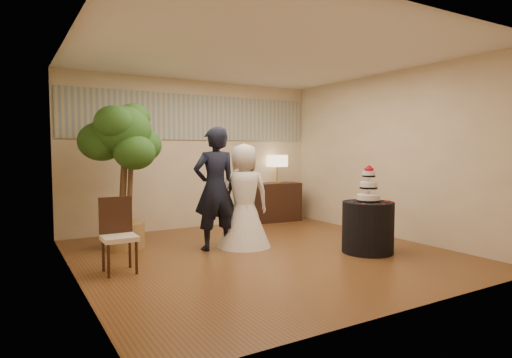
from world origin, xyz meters
TOP-DOWN VIEW (x-y plane):
  - floor at (0.00, 0.00)m, footprint 5.00×5.00m
  - ceiling at (0.00, 0.00)m, footprint 5.00×5.00m
  - wall_back at (0.00, 2.50)m, footprint 5.00×0.06m
  - wall_front at (0.00, -2.50)m, footprint 5.00×0.06m
  - wall_left at (-2.50, 0.00)m, footprint 0.06×5.00m
  - wall_right at (2.50, 0.00)m, footprint 0.06×5.00m
  - mural_border at (0.00, 2.48)m, footprint 4.90×0.02m
  - groom at (-0.48, 0.62)m, footprint 0.68×0.46m
  - bride at (-0.01, 0.57)m, footprint 1.00×1.00m
  - cake_table at (1.34, -0.68)m, footprint 0.85×0.85m
  - wedding_cake at (1.34, -0.68)m, footprint 0.34×0.34m
  - console at (1.71, 2.26)m, footprint 1.00×0.52m
  - table_lamp at (1.71, 2.26)m, footprint 0.32×0.32m
  - ficus_tree at (-1.63, 1.40)m, footprint 1.50×1.50m
  - side_chair at (-2.00, 0.11)m, footprint 0.42×0.44m

SIDE VIEW (x-z plane):
  - floor at x=0.00m, z-range 0.00..0.00m
  - cake_table at x=1.34m, z-range 0.00..0.74m
  - console at x=1.71m, z-range 0.00..0.80m
  - side_chair at x=-2.00m, z-range 0.00..0.91m
  - bride at x=-0.01m, z-range 0.00..1.59m
  - groom at x=-0.48m, z-range 0.00..1.83m
  - wedding_cake at x=1.34m, z-range 0.74..1.27m
  - table_lamp at x=1.71m, z-range 0.80..1.38m
  - ficus_tree at x=-1.63m, z-range 0.00..2.26m
  - wall_back at x=0.00m, z-range 0.00..2.80m
  - wall_front at x=0.00m, z-range 0.00..2.80m
  - wall_left at x=-2.50m, z-range 0.00..2.80m
  - wall_right at x=2.50m, z-range 0.00..2.80m
  - mural_border at x=0.00m, z-range 1.68..2.52m
  - ceiling at x=0.00m, z-range 2.80..2.80m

